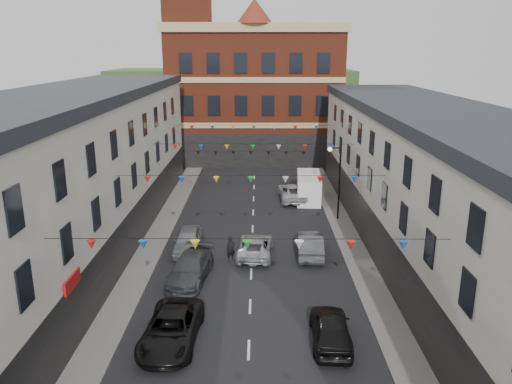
{
  "coord_description": "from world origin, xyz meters",
  "views": [
    {
      "loc": [
        0.43,
        -23.87,
        13.17
      ],
      "look_at": [
        0.27,
        8.5,
        3.93
      ],
      "focal_mm": 35.0,
      "sensor_mm": 36.0,
      "label": 1
    }
  ],
  "objects_px": {
    "car_right_d": "(331,329)",
    "white_van": "(309,187)",
    "pedestrian": "(231,249)",
    "street_lamp": "(337,173)",
    "car_right_f": "(293,192)",
    "car_left_c": "(171,329)",
    "car_left_e": "(188,240)",
    "moving_car": "(255,246)",
    "car_right_e": "(310,244)",
    "car_left_d": "(190,268)"
  },
  "relations": [
    {
      "from": "car_right_d",
      "to": "white_van",
      "type": "bearing_deg",
      "value": -90.45
    },
    {
      "from": "car_right_d",
      "to": "pedestrian",
      "type": "height_order",
      "value": "pedestrian"
    },
    {
      "from": "street_lamp",
      "to": "white_van",
      "type": "bearing_deg",
      "value": 105.18
    },
    {
      "from": "car_right_f",
      "to": "pedestrian",
      "type": "relative_size",
      "value": 3.28
    },
    {
      "from": "car_left_c",
      "to": "white_van",
      "type": "distance_m",
      "value": 24.7
    },
    {
      "from": "car_left_c",
      "to": "car_right_d",
      "type": "bearing_deg",
      "value": 3.02
    },
    {
      "from": "car_left_e",
      "to": "moving_car",
      "type": "bearing_deg",
      "value": -10.62
    },
    {
      "from": "pedestrian",
      "to": "car_right_d",
      "type": "bearing_deg",
      "value": -85.0
    },
    {
      "from": "white_van",
      "to": "moving_car",
      "type": "bearing_deg",
      "value": -106.56
    },
    {
      "from": "car_left_e",
      "to": "car_right_d",
      "type": "relative_size",
      "value": 1.02
    },
    {
      "from": "street_lamp",
      "to": "car_right_e",
      "type": "distance_m",
      "value": 8.14
    },
    {
      "from": "car_left_d",
      "to": "moving_car",
      "type": "xyz_separation_m",
      "value": [
        3.82,
        3.65,
        -0.07
      ]
    },
    {
      "from": "moving_car",
      "to": "pedestrian",
      "type": "relative_size",
      "value": 2.9
    },
    {
      "from": "car_right_e",
      "to": "white_van",
      "type": "xyz_separation_m",
      "value": [
        1.13,
        12.72,
        0.41
      ]
    },
    {
      "from": "car_right_d",
      "to": "car_right_f",
      "type": "distance_m",
      "value": 23.04
    },
    {
      "from": "street_lamp",
      "to": "moving_car",
      "type": "relative_size",
      "value": 1.25
    },
    {
      "from": "car_right_e",
      "to": "car_right_f",
      "type": "xyz_separation_m",
      "value": [
        -0.27,
        12.63,
        -0.02
      ]
    },
    {
      "from": "car_right_f",
      "to": "moving_car",
      "type": "height_order",
      "value": "car_right_f"
    },
    {
      "from": "car_left_c",
      "to": "car_left_d",
      "type": "xyz_separation_m",
      "value": [
        0.0,
        6.67,
        0.01
      ]
    },
    {
      "from": "street_lamp",
      "to": "car_right_d",
      "type": "height_order",
      "value": "street_lamp"
    },
    {
      "from": "car_right_d",
      "to": "moving_car",
      "type": "distance_m",
      "value": 10.9
    },
    {
      "from": "moving_car",
      "to": "street_lamp",
      "type": "bearing_deg",
      "value": -127.83
    },
    {
      "from": "car_left_d",
      "to": "car_right_f",
      "type": "bearing_deg",
      "value": 73.53
    },
    {
      "from": "car_right_e",
      "to": "pedestrian",
      "type": "xyz_separation_m",
      "value": [
        -5.22,
        -0.93,
        0.06
      ]
    },
    {
      "from": "car_left_d",
      "to": "car_left_e",
      "type": "bearing_deg",
      "value": 106.66
    },
    {
      "from": "car_right_d",
      "to": "white_van",
      "type": "height_order",
      "value": "white_van"
    },
    {
      "from": "car_left_d",
      "to": "car_left_e",
      "type": "xyz_separation_m",
      "value": [
        -0.73,
        4.4,
        0.03
      ]
    },
    {
      "from": "car_left_c",
      "to": "car_left_d",
      "type": "bearing_deg",
      "value": 92.85
    },
    {
      "from": "car_right_e",
      "to": "moving_car",
      "type": "xyz_separation_m",
      "value": [
        -3.64,
        -0.11,
        -0.1
      ]
    },
    {
      "from": "street_lamp",
      "to": "white_van",
      "type": "relative_size",
      "value": 1.13
    },
    {
      "from": "street_lamp",
      "to": "car_right_f",
      "type": "relative_size",
      "value": 1.11
    },
    {
      "from": "car_left_c",
      "to": "car_left_e",
      "type": "xyz_separation_m",
      "value": [
        -0.73,
        11.07,
        0.04
      ]
    },
    {
      "from": "car_right_d",
      "to": "pedestrian",
      "type": "xyz_separation_m",
      "value": [
        -5.15,
        9.47,
        0.07
      ]
    },
    {
      "from": "car_left_c",
      "to": "moving_car",
      "type": "distance_m",
      "value": 11.0
    },
    {
      "from": "car_left_e",
      "to": "street_lamp",
      "type": "bearing_deg",
      "value": 29.07
    },
    {
      "from": "street_lamp",
      "to": "car_right_d",
      "type": "bearing_deg",
      "value": -98.97
    },
    {
      "from": "car_right_f",
      "to": "pedestrian",
      "type": "distance_m",
      "value": 14.44
    },
    {
      "from": "street_lamp",
      "to": "car_right_d",
      "type": "relative_size",
      "value": 1.35
    },
    {
      "from": "street_lamp",
      "to": "white_van",
      "type": "xyz_separation_m",
      "value": [
        -1.55,
        5.71,
        -2.73
      ]
    },
    {
      "from": "car_right_e",
      "to": "car_right_f",
      "type": "height_order",
      "value": "car_right_e"
    },
    {
      "from": "street_lamp",
      "to": "car_left_c",
      "type": "relative_size",
      "value": 1.15
    },
    {
      "from": "car_right_d",
      "to": "car_right_e",
      "type": "bearing_deg",
      "value": -87.85
    },
    {
      "from": "street_lamp",
      "to": "car_left_c",
      "type": "xyz_separation_m",
      "value": [
        -10.15,
        -17.44,
        -3.18
      ]
    },
    {
      "from": "car_right_d",
      "to": "white_van",
      "type": "distance_m",
      "value": 23.16
    },
    {
      "from": "car_right_e",
      "to": "car_right_d",
      "type": "bearing_deg",
      "value": 92.42
    },
    {
      "from": "car_right_e",
      "to": "moving_car",
      "type": "relative_size",
      "value": 0.97
    },
    {
      "from": "street_lamp",
      "to": "car_left_d",
      "type": "relative_size",
      "value": 1.18
    },
    {
      "from": "car_right_f",
      "to": "car_right_e",
      "type": "bearing_deg",
      "value": 88.0
    },
    {
      "from": "car_left_c",
      "to": "car_left_e",
      "type": "height_order",
      "value": "car_left_e"
    },
    {
      "from": "moving_car",
      "to": "car_right_f",
      "type": "bearing_deg",
      "value": -101.07
    }
  ]
}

